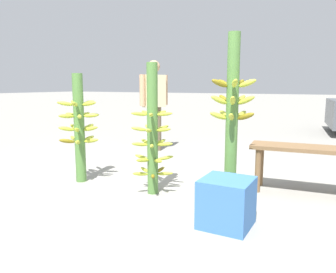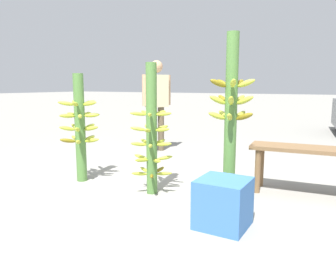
% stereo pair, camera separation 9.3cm
% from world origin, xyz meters
% --- Properties ---
extents(ground_plane, '(80.00, 80.00, 0.00)m').
position_xyz_m(ground_plane, '(0.00, 0.00, 0.00)').
color(ground_plane, gray).
extents(banana_stalk_left, '(0.48, 0.47, 1.27)m').
position_xyz_m(banana_stalk_left, '(-0.93, 0.16, 0.66)').
color(banana_stalk_left, '#4C7A38').
rests_on(banana_stalk_left, ground_plane).
extents(banana_stalk_center, '(0.45, 0.44, 1.37)m').
position_xyz_m(banana_stalk_center, '(0.05, 0.19, 0.64)').
color(banana_stalk_center, '#4C7A38').
rests_on(banana_stalk_center, ground_plane).
extents(banana_stalk_right, '(0.43, 0.45, 1.63)m').
position_xyz_m(banana_stalk_right, '(0.84, 0.38, 0.86)').
color(banana_stalk_right, '#4C7A38').
rests_on(banana_stalk_right, ground_plane).
extents(vendor_person, '(0.31, 0.56, 1.55)m').
position_xyz_m(vendor_person, '(-1.09, 2.14, 0.93)').
color(vendor_person, brown).
rests_on(vendor_person, ground_plane).
extents(market_bench, '(1.07, 0.47, 0.51)m').
position_xyz_m(market_bench, '(1.43, 0.93, 0.41)').
color(market_bench, brown).
rests_on(market_bench, ground_plane).
extents(produce_crate, '(0.40, 0.40, 0.40)m').
position_xyz_m(produce_crate, '(1.00, -0.22, 0.20)').
color(produce_crate, '#386BB2').
rests_on(produce_crate, ground_plane).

